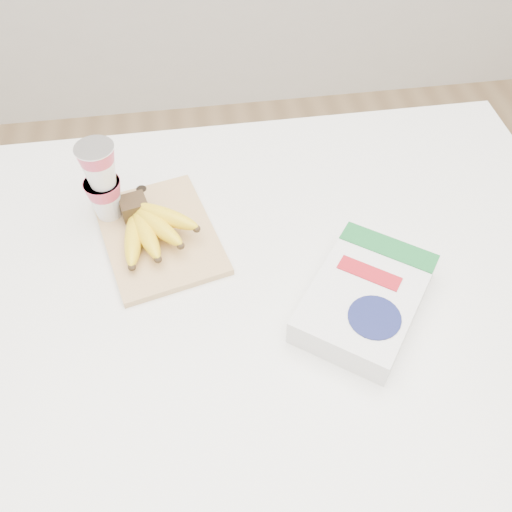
# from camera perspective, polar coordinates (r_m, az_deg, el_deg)

# --- Properties ---
(room) EXTENTS (4.00, 4.00, 4.00)m
(room) POSITION_cam_1_polar(r_m,az_deg,el_deg) (0.74, -5.53, 11.77)
(room) COLOR tan
(room) RESTS_ON ground
(table) EXTENTS (1.37, 0.91, 1.02)m
(table) POSITION_cam_1_polar(r_m,az_deg,el_deg) (1.41, -2.93, -16.07)
(table) COLOR white
(table) RESTS_ON ground
(cutting_board) EXTENTS (0.25, 0.30, 0.01)m
(cutting_board) POSITION_cam_1_polar(r_m,az_deg,el_deg) (1.06, -9.65, 2.05)
(cutting_board) COLOR tan
(cutting_board) RESTS_ON table
(bananas) EXTENTS (0.15, 0.17, 0.06)m
(bananas) POSITION_cam_1_polar(r_m,az_deg,el_deg) (1.03, -10.68, 2.95)
(bananas) COLOR #382816
(bananas) RESTS_ON cutting_board
(yogurt_stack) EXTENTS (0.07, 0.07, 0.16)m
(yogurt_stack) POSITION_cam_1_polar(r_m,az_deg,el_deg) (1.05, -15.19, 7.36)
(yogurt_stack) COLOR white
(yogurt_stack) RESTS_ON cutting_board
(cereal_box) EXTENTS (0.28, 0.29, 0.05)m
(cereal_box) POSITION_cam_1_polar(r_m,az_deg,el_deg) (0.94, 10.86, -4.11)
(cereal_box) COLOR white
(cereal_box) RESTS_ON table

